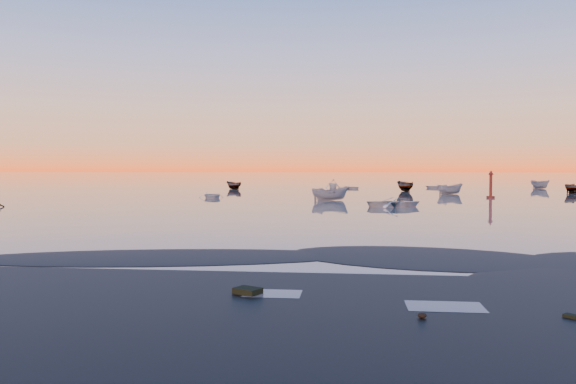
# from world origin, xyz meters

# --- Properties ---
(ground) EXTENTS (600.00, 600.00, 0.00)m
(ground) POSITION_xyz_m (0.00, 100.00, 0.00)
(ground) COLOR #6E655B
(ground) RESTS_ON ground
(mud_lobes) EXTENTS (140.00, 6.00, 0.07)m
(mud_lobes) POSITION_xyz_m (0.00, -1.00, 0.01)
(mud_lobes) COLOR black
(mud_lobes) RESTS_ON ground
(moored_fleet) EXTENTS (124.00, 58.00, 1.20)m
(moored_fleet) POSITION_xyz_m (0.00, 53.00, 0.00)
(moored_fleet) COLOR silver
(moored_fleet) RESTS_ON ground
(boat_near_left) EXTENTS (4.25, 2.81, 0.98)m
(boat_near_left) POSITION_xyz_m (-9.68, 42.13, 0.00)
(boat_near_left) COLOR silver
(boat_near_left) RESTS_ON ground
(boat_near_center) EXTENTS (3.29, 4.56, 1.45)m
(boat_near_center) POSITION_xyz_m (4.07, 38.83, 0.00)
(boat_near_center) COLOR gray
(boat_near_center) RESTS_ON ground
(channel_marker) EXTENTS (0.93, 0.93, 3.32)m
(channel_marker) POSITION_xyz_m (22.46, 45.72, 1.31)
(channel_marker) COLOR #43120E
(channel_marker) RESTS_ON ground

